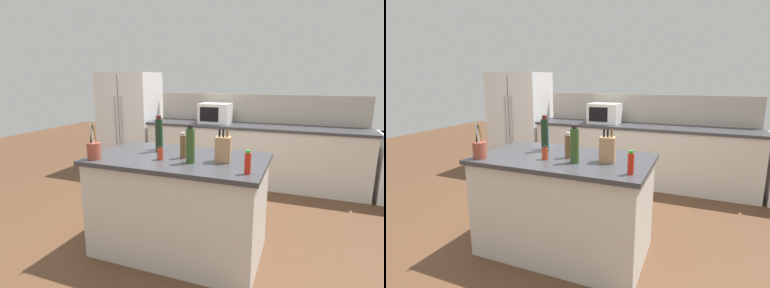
# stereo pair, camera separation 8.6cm
# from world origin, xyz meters

# --- Properties ---
(ground_plane) EXTENTS (14.00, 14.00, 0.00)m
(ground_plane) POSITION_xyz_m (0.00, 0.00, 0.00)
(ground_plane) COLOR brown
(back_counter_run) EXTENTS (3.41, 0.66, 0.94)m
(back_counter_run) POSITION_xyz_m (0.30, 2.20, 0.47)
(back_counter_run) COLOR beige
(back_counter_run) RESTS_ON ground_plane
(wall_backsplash) EXTENTS (3.37, 0.03, 0.46)m
(wall_backsplash) POSITION_xyz_m (0.30, 2.52, 1.17)
(wall_backsplash) COLOR #B2A899
(wall_backsplash) RESTS_ON back_counter_run
(kitchen_island) EXTENTS (1.60, 0.93, 0.94)m
(kitchen_island) POSITION_xyz_m (0.00, 0.00, 0.47)
(kitchen_island) COLOR beige
(kitchen_island) RESTS_ON ground_plane
(refrigerator) EXTENTS (0.98, 0.75, 1.76)m
(refrigerator) POSITION_xyz_m (-1.93, 2.25, 0.88)
(refrigerator) COLOR white
(refrigerator) RESTS_ON ground_plane
(microwave) EXTENTS (0.49, 0.39, 0.32)m
(microwave) POSITION_xyz_m (-0.30, 2.20, 1.10)
(microwave) COLOR white
(microwave) RESTS_ON back_counter_run
(knife_block) EXTENTS (0.14, 0.12, 0.29)m
(knife_block) POSITION_xyz_m (0.43, -0.02, 1.05)
(knife_block) COLOR #A87C54
(knife_block) RESTS_ON kitchen_island
(utensil_crock) EXTENTS (0.12, 0.12, 0.32)m
(utensil_crock) POSITION_xyz_m (-0.67, -0.34, 1.02)
(utensil_crock) COLOR brown
(utensil_crock) RESTS_ON kitchen_island
(dish_soap_bottle) EXTENTS (0.06, 0.06, 0.25)m
(dish_soap_bottle) POSITION_xyz_m (-0.30, 0.22, 1.06)
(dish_soap_bottle) COLOR #3384BC
(dish_soap_bottle) RESTS_ON kitchen_island
(hot_sauce_bottle) EXTENTS (0.05, 0.05, 0.18)m
(hot_sauce_bottle) POSITION_xyz_m (0.69, -0.28, 1.03)
(hot_sauce_bottle) COLOR red
(hot_sauce_bottle) RESTS_ON kitchen_island
(spice_jar_paprika) EXTENTS (0.05, 0.05, 0.12)m
(spice_jar_paprika) POSITION_xyz_m (-0.11, -0.15, 1.00)
(spice_jar_paprika) COLOR #B73D1E
(spice_jar_paprika) RESTS_ON kitchen_island
(pepper_grinder) EXTENTS (0.06, 0.06, 0.24)m
(pepper_grinder) POSITION_xyz_m (0.06, -0.02, 1.05)
(pepper_grinder) COLOR brown
(pepper_grinder) RESTS_ON kitchen_island
(olive_oil_bottle) EXTENTS (0.08, 0.08, 0.33)m
(olive_oil_bottle) POSITION_xyz_m (0.17, -0.15, 1.09)
(olive_oil_bottle) COLOR #2D4C1E
(olive_oil_bottle) RESTS_ON kitchen_island
(wine_bottle) EXTENTS (0.07, 0.07, 0.36)m
(wine_bottle) POSITION_xyz_m (-0.26, 0.13, 1.11)
(wine_bottle) COLOR black
(wine_bottle) RESTS_ON kitchen_island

